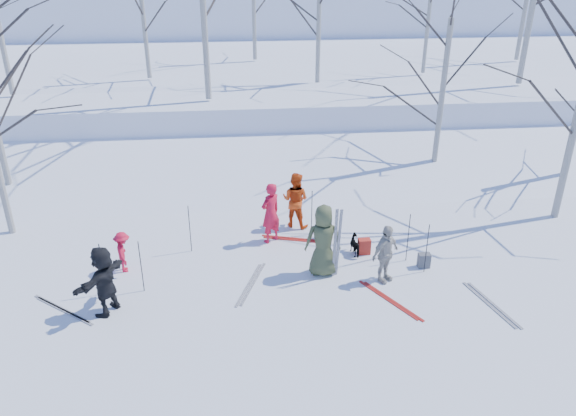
{
  "coord_description": "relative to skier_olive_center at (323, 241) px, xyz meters",
  "views": [
    {
      "loc": [
        -1.28,
        -11.43,
        7.55
      ],
      "look_at": [
        0.0,
        1.5,
        1.3
      ],
      "focal_mm": 35.0,
      "sensor_mm": 36.0,
      "label": 1
    }
  ],
  "objects": [
    {
      "name": "ski_pair_e",
      "position": [
        -1.8,
        -0.34,
        -0.91
      ],
      "size": [
        1.42,
        2.03,
        0.02
      ],
      "primitive_type": null,
      "rotation": [
        0.0,
        0.0,
        -0.35
      ],
      "color": "silver",
      "rests_on": "ground"
    },
    {
      "name": "ski_pole_a",
      "position": [
        -3.32,
        1.42,
        -0.25
      ],
      "size": [
        0.02,
        0.02,
        1.34
      ],
      "primitive_type": "cylinder",
      "color": "black",
      "rests_on": "ground"
    },
    {
      "name": "dog",
      "position": [
        1.03,
        0.85,
        -0.67
      ],
      "size": [
        0.39,
        0.65,
        0.51
      ],
      "primitive_type": "imported",
      "rotation": [
        0.0,
        0.0,
        3.34
      ],
      "color": "black",
      "rests_on": "ground"
    },
    {
      "name": "ski_pole_d",
      "position": [
        2.55,
        -0.2,
        -0.25
      ],
      "size": [
        0.02,
        0.02,
        1.34
      ],
      "primitive_type": "cylinder",
      "color": "black",
      "rests_on": "ground"
    },
    {
      "name": "far_hill",
      "position": [
        -0.75,
        37.63,
        1.08
      ],
      "size": [
        90.0,
        30.0,
        6.0
      ],
      "primitive_type": "cube",
      "color": "white",
      "rests_on": "ground"
    },
    {
      "name": "upright_ski_left",
      "position": [
        0.25,
        -0.21,
        0.03
      ],
      "size": [
        0.08,
        0.16,
        1.9
      ],
      "primitive_type": "cube",
      "rotation": [
        0.07,
        0.0,
        0.09
      ],
      "color": "silver",
      "rests_on": "ground"
    },
    {
      "name": "backpack_grey",
      "position": [
        2.61,
        0.03,
        -0.73
      ],
      "size": [
        0.3,
        0.2,
        0.38
      ],
      "primitive_type": "cube",
      "color": "#505257",
      "rests_on": "ground"
    },
    {
      "name": "birch_plateau_a",
      "position": [
        -5.55,
        12.65,
        3.97
      ],
      "size": [
        4.37,
        4.37,
        5.38
      ],
      "primitive_type": null,
      "color": "silver",
      "rests_on": "snow_plateau"
    },
    {
      "name": "backpack_dark",
      "position": [
        0.28,
        1.73,
        -0.72
      ],
      "size": [
        0.34,
        0.24,
        0.4
      ],
      "primitive_type": "cube",
      "color": "black",
      "rests_on": "ground"
    },
    {
      "name": "ski_pair_d",
      "position": [
        3.63,
        -1.73,
        -0.91
      ],
      "size": [
        1.07,
        1.99,
        0.02
      ],
      "primitive_type": null,
      "rotation": [
        0.0,
        0.0,
        0.24
      ],
      "color": "silver",
      "rests_on": "ground"
    },
    {
      "name": "skier_redor_behind",
      "position": [
        -0.39,
        2.63,
        -0.1
      ],
      "size": [
        1.0,
        0.93,
        1.64
      ],
      "primitive_type": "imported",
      "rotation": [
        0.0,
        0.0,
        2.64
      ],
      "color": "#D54410",
      "rests_on": "ground"
    },
    {
      "name": "birch_plateau_e",
      "position": [
        1.45,
        11.1,
        3.83
      ],
      "size": [
        4.18,
        4.18,
        5.11
      ],
      "primitive_type": null,
      "color": "silver",
      "rests_on": "snow_plateau"
    },
    {
      "name": "birch_edge_e",
      "position": [
        4.8,
        5.8,
        1.75
      ],
      "size": [
        4.34,
        4.34,
        5.34
      ],
      "primitive_type": null,
      "color": "silver",
      "rests_on": "ground"
    },
    {
      "name": "ski_pole_b",
      "position": [
        0.0,
        2.05,
        -0.25
      ],
      "size": [
        0.02,
        0.02,
        1.34
      ],
      "primitive_type": "cylinder",
      "color": "black",
      "rests_on": "ground"
    },
    {
      "name": "birch_edge_c",
      "position": [
        8.99,
        4.84,
        1.17
      ],
      "size": [
        3.53,
        3.53,
        4.18
      ],
      "primitive_type": null,
      "color": "silver",
      "rests_on": "ground"
    },
    {
      "name": "ski_pair_b",
      "position": [
        1.38,
        -1.34,
        -0.91
      ],
      "size": [
        1.84,
        2.07,
        0.02
      ],
      "primitive_type": null,
      "rotation": [
        0.0,
        0.0,
        0.52
      ],
      "color": "#A71E17",
      "rests_on": "ground"
    },
    {
      "name": "snow_ramp",
      "position": [
        -0.75,
        6.63,
        -0.77
      ],
      "size": [
        70.0,
        9.49,
        4.12
      ],
      "primitive_type": "cube",
      "rotation": [
        0.3,
        0.0,
        0.0
      ],
      "color": "white",
      "rests_on": "ground"
    },
    {
      "name": "ski_pole_c",
      "position": [
        -4.34,
        -0.37,
        -0.25
      ],
      "size": [
        0.02,
        0.02,
        1.34
      ],
      "primitive_type": "cylinder",
      "color": "black",
      "rests_on": "ground"
    },
    {
      "name": "upright_ski_right",
      "position": [
        0.34,
        -0.21,
        0.03
      ],
      "size": [
        0.11,
        0.23,
        1.89
      ],
      "primitive_type": "cube",
      "rotation": [
        0.1,
        0.0,
        0.21
      ],
      "color": "silver",
      "rests_on": "ground"
    },
    {
      "name": "birch_plateau_g",
      "position": [
        6.37,
        12.46,
        3.29
      ],
      "size": [
        3.42,
        3.42,
        4.03
      ],
      "primitive_type": null,
      "color": "silver",
      "rests_on": "snow_plateau"
    },
    {
      "name": "backpack_red",
      "position": [
        1.25,
        0.85,
        -0.71
      ],
      "size": [
        0.32,
        0.22,
        0.42
      ],
      "primitive_type": "cube",
      "color": "red",
      "rests_on": "ground"
    },
    {
      "name": "ground",
      "position": [
        -0.75,
        -0.37,
        -0.92
      ],
      "size": [
        120.0,
        120.0,
        0.0
      ],
      "primitive_type": "plane",
      "color": "white",
      "rests_on": "ground"
    },
    {
      "name": "skier_red_seated",
      "position": [
        -4.92,
        0.6,
        -0.39
      ],
      "size": [
        0.53,
        0.76,
        1.07
      ],
      "primitive_type": "imported",
      "rotation": [
        0.0,
        0.0,
        1.78
      ],
      "color": "red",
      "rests_on": "ground"
    },
    {
      "name": "ski_pair_c",
      "position": [
        -0.46,
        1.77,
        -0.91
      ],
      "size": [
        1.24,
        2.01,
        0.02
      ],
      "primitive_type": null,
      "rotation": [
        0.0,
        0.0,
        1.28
      ],
      "color": "#A71E17",
      "rests_on": "ground"
    },
    {
      "name": "skier_red_north",
      "position": [
        -1.16,
        1.77,
        -0.06
      ],
      "size": [
        0.75,
        0.71,
        1.72
      ],
      "primitive_type": "imported",
      "rotation": [
        0.0,
        0.0,
        3.81
      ],
      "color": "red",
      "rests_on": "ground"
    },
    {
      "name": "ski_pole_f",
      "position": [
        -5.2,
        -0.4,
        -0.25
      ],
      "size": [
        0.02,
        0.02,
        1.34
      ],
      "primitive_type": "cylinder",
      "color": "black",
      "rests_on": "ground"
    },
    {
      "name": "skier_olive_center",
      "position": [
        0.0,
        0.0,
        0.0
      ],
      "size": [
        0.93,
        0.64,
        1.85
      ],
      "primitive_type": "imported",
      "rotation": [
        0.0,
        0.0,
        3.08
      ],
      "color": "#3F482B",
      "rests_on": "ground"
    },
    {
      "name": "skier_cream_east",
      "position": [
        1.43,
        -0.48,
        -0.18
      ],
      "size": [
        0.92,
        0.8,
        1.49
      ],
      "primitive_type": "imported",
      "rotation": [
        0.0,
        0.0,
        0.62
      ],
      "color": "beige",
      "rests_on": "ground"
    },
    {
      "name": "ski_pair_a",
      "position": [
        -6.06,
        -0.98,
        -0.91
      ],
      "size": [
        2.05,
        2.09,
        0.02
      ],
      "primitive_type": null,
      "rotation": [
        0.0,
        0.0,
        0.9
      ],
      "color": "silver",
      "rests_on": "ground"
    },
    {
      "name": "ski_pole_e",
      "position": [
        2.25,
        0.38,
        -0.25
      ],
      "size": [
        0.02,
        0.02,
        1.34
      ],
      "primitive_type": "cylinder",
      "color": "black",
      "rests_on": "ground"
    },
    {
      "name": "snow_plateau",
      "position": [
        -0.75,
        16.63,
        0.08
      ],
      "size": [
        70.0,
        18.0,
        2.2
      ],
      "primitive_type": "cube",
      "color": "white",
      "rests_on": "ground"
    },
    {
      "name": "skier_grey_west",
      "position": [
        -5.01,
        -1.12,
        -0.1
      ],
      "size": [
        1.16,
        1.56,
        1.64
      ],
      "primitive_type": "imported",
      "rotation": [
        0.0,
        0.0,
        4.21
      ],
      "color": "black",
      "rests_on": "ground"
    }
  ]
}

